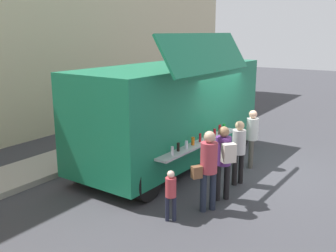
{
  "coord_description": "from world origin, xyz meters",
  "views": [
    {
      "loc": [
        -9.57,
        -3.84,
        3.7
      ],
      "look_at": [
        -1.48,
        1.54,
        1.3
      ],
      "focal_mm": 41.19,
      "sensor_mm": 36.0,
      "label": 1
    }
  ],
  "objects_px": {
    "food_truck_main": "(173,110)",
    "customer_front_ordering": "(239,147)",
    "customer_extra_browsing": "(252,134)",
    "child_near_queue": "(171,191)",
    "trash_bin": "(172,114)",
    "customer_mid_with_backpack": "(224,156)",
    "customer_rear_waiting": "(208,164)"
  },
  "relations": [
    {
      "from": "trash_bin",
      "to": "customer_mid_with_backpack",
      "type": "xyz_separation_m",
      "value": [
        -5.05,
        -4.66,
        0.52
      ]
    },
    {
      "from": "customer_mid_with_backpack",
      "to": "child_near_queue",
      "type": "relative_size",
      "value": 1.6
    },
    {
      "from": "customer_mid_with_backpack",
      "to": "child_near_queue",
      "type": "xyz_separation_m",
      "value": [
        -1.46,
        0.44,
        -0.4
      ]
    },
    {
      "from": "food_truck_main",
      "to": "trash_bin",
      "type": "bearing_deg",
      "value": 35.02
    },
    {
      "from": "customer_front_ordering",
      "to": "child_near_queue",
      "type": "relative_size",
      "value": 1.51
    },
    {
      "from": "customer_rear_waiting",
      "to": "child_near_queue",
      "type": "relative_size",
      "value": 1.63
    },
    {
      "from": "trash_bin",
      "to": "customer_rear_waiting",
      "type": "xyz_separation_m",
      "value": [
        -5.7,
        -4.61,
        0.51
      ]
    },
    {
      "from": "customer_extra_browsing",
      "to": "customer_mid_with_backpack",
      "type": "bearing_deg",
      "value": 79.43
    },
    {
      "from": "food_truck_main",
      "to": "customer_extra_browsing",
      "type": "xyz_separation_m",
      "value": [
        0.9,
        -2.03,
        -0.57
      ]
    },
    {
      "from": "customer_mid_with_backpack",
      "to": "customer_rear_waiting",
      "type": "xyz_separation_m",
      "value": [
        -0.65,
        0.05,
        -0.01
      ]
    },
    {
      "from": "customer_front_ordering",
      "to": "child_near_queue",
      "type": "height_order",
      "value": "customer_front_ordering"
    },
    {
      "from": "food_truck_main",
      "to": "customer_mid_with_backpack",
      "type": "xyz_separation_m",
      "value": [
        -1.54,
        -2.34,
        -0.5
      ]
    },
    {
      "from": "customer_mid_with_backpack",
      "to": "customer_extra_browsing",
      "type": "bearing_deg",
      "value": -43.64
    },
    {
      "from": "food_truck_main",
      "to": "customer_rear_waiting",
      "type": "xyz_separation_m",
      "value": [
        -2.18,
        -2.29,
        -0.51
      ]
    },
    {
      "from": "food_truck_main",
      "to": "customer_front_ordering",
      "type": "bearing_deg",
      "value": -100.32
    },
    {
      "from": "customer_mid_with_backpack",
      "to": "customer_rear_waiting",
      "type": "relative_size",
      "value": 0.98
    },
    {
      "from": "customer_mid_with_backpack",
      "to": "customer_extra_browsing",
      "type": "xyz_separation_m",
      "value": [
        2.43,
        0.31,
        -0.08
      ]
    },
    {
      "from": "food_truck_main",
      "to": "customer_mid_with_backpack",
      "type": "bearing_deg",
      "value": -121.74
    },
    {
      "from": "trash_bin",
      "to": "child_near_queue",
      "type": "bearing_deg",
      "value": -147.02
    },
    {
      "from": "customer_rear_waiting",
      "to": "customer_extra_browsing",
      "type": "relative_size",
      "value": 1.08
    },
    {
      "from": "customer_extra_browsing",
      "to": "customer_front_ordering",
      "type": "bearing_deg",
      "value": 80.53
    },
    {
      "from": "customer_extra_browsing",
      "to": "child_near_queue",
      "type": "relative_size",
      "value": 1.52
    },
    {
      "from": "customer_mid_with_backpack",
      "to": "customer_rear_waiting",
      "type": "height_order",
      "value": "customer_rear_waiting"
    },
    {
      "from": "food_truck_main",
      "to": "customer_mid_with_backpack",
      "type": "distance_m",
      "value": 2.84
    },
    {
      "from": "trash_bin",
      "to": "child_near_queue",
      "type": "relative_size",
      "value": 0.97
    },
    {
      "from": "trash_bin",
      "to": "customer_front_ordering",
      "type": "distance_m",
      "value": 6.06
    },
    {
      "from": "food_truck_main",
      "to": "child_near_queue",
      "type": "bearing_deg",
      "value": -145.98
    },
    {
      "from": "customer_front_ordering",
      "to": "customer_mid_with_backpack",
      "type": "height_order",
      "value": "customer_mid_with_backpack"
    },
    {
      "from": "customer_mid_with_backpack",
      "to": "child_near_queue",
      "type": "height_order",
      "value": "customer_mid_with_backpack"
    },
    {
      "from": "customer_mid_with_backpack",
      "to": "customer_extra_browsing",
      "type": "relative_size",
      "value": 1.05
    },
    {
      "from": "trash_bin",
      "to": "customer_front_ordering",
      "type": "height_order",
      "value": "customer_front_ordering"
    },
    {
      "from": "customer_rear_waiting",
      "to": "customer_extra_browsing",
      "type": "distance_m",
      "value": 3.09
    }
  ]
}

